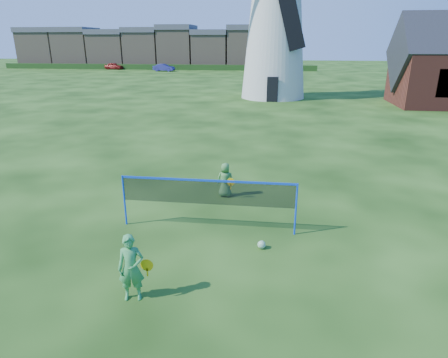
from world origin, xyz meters
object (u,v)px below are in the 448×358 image
at_px(car_right, 164,68).
at_px(play_ball, 262,245).
at_px(player_boy, 225,180).
at_px(car_left, 114,66).
at_px(badminton_net, 208,193).
at_px(player_girl, 131,268).
at_px(windmill, 275,28).

bearing_deg(car_right, play_ball, -155.52).
bearing_deg(car_right, player_boy, -155.76).
height_order(play_ball, car_right, car_right).
relative_size(player_boy, car_left, 0.33).
relative_size(badminton_net, car_right, 1.28).
xyz_separation_m(play_ball, car_right, (-20.33, 62.72, 0.54)).
height_order(badminton_net, play_ball, badminton_net).
height_order(player_boy, play_ball, player_boy).
height_order(player_girl, play_ball, player_girl).
xyz_separation_m(player_girl, player_boy, (1.21, 6.04, -0.14)).
bearing_deg(car_left, play_ball, -141.98).
bearing_deg(play_ball, player_girl, -136.64).
bearing_deg(badminton_net, player_boy, 86.22).
relative_size(windmill, badminton_net, 3.79).
relative_size(player_boy, car_right, 0.31).
distance_m(windmill, player_girl, 32.73).
bearing_deg(windmill, player_girl, -94.54).
bearing_deg(player_girl, play_ball, 31.38).
height_order(windmill, car_right, windmill).
xyz_separation_m(player_boy, play_ball, (1.43, -3.55, -0.50)).
height_order(player_girl, player_boy, player_girl).
bearing_deg(windmill, car_left, 130.56).
bearing_deg(windmill, play_ball, -89.83).
distance_m(player_boy, car_right, 62.12).
distance_m(badminton_net, car_left, 71.73).
height_order(car_left, car_right, car_right).
distance_m(badminton_net, player_girl, 3.60).
bearing_deg(badminton_net, windmill, 86.99).
distance_m(play_ball, car_left, 73.25).
relative_size(car_left, car_right, 0.95).
bearing_deg(car_right, badminton_net, -156.62).
xyz_separation_m(windmill, car_right, (-20.25, 33.07, -5.75)).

